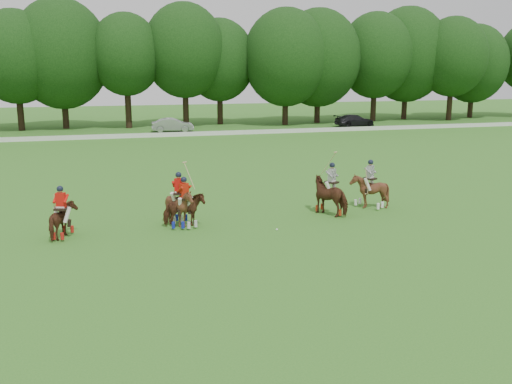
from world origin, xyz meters
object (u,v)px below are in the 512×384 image
object	(u,v)px
polo_red_c	(179,207)
polo_red_a	(62,220)
polo_red_b	(185,209)
polo_stripe_a	(331,195)
polo_ball	(277,230)
polo_stripe_b	(369,191)
car_right	(355,121)
car_mid	(173,125)

from	to	relation	value
polo_red_c	polo_red_a	bearing A→B (deg)	-174.83
polo_red_a	polo_red_b	xyz separation A→B (m)	(4.98, 0.26, 0.02)
polo_stripe_a	polo_ball	xyz separation A→B (m)	(-3.31, -1.98, -0.85)
polo_red_b	polo_stripe_b	bearing A→B (deg)	5.85
polo_red_c	polo_stripe_a	world-z (taller)	polo_stripe_a
polo_red_b	polo_red_c	world-z (taller)	polo_red_b
car_right	polo_red_a	xyz separation A→B (m)	(-31.17, -38.35, 0.06)
polo_red_b	polo_red_c	distance (m)	0.28
car_right	polo_red_c	xyz separation A→B (m)	(-26.38, -37.91, 0.17)
polo_red_b	polo_stripe_a	size ratio (longest dim) A/B	0.92
polo_red_c	polo_ball	size ratio (longest dim) A/B	26.49
car_right	polo_red_a	bearing A→B (deg)	137.23
car_right	polo_red_c	world-z (taller)	polo_red_c
polo_red_c	polo_stripe_b	world-z (taller)	polo_stripe_b
car_mid	car_right	size ratio (longest dim) A/B	0.93
car_mid	car_right	world-z (taller)	car_mid
car_right	polo_red_b	size ratio (longest dim) A/B	1.75
polo_red_b	polo_ball	xyz separation A→B (m)	(3.64, -1.64, -0.73)
polo_ball	car_right	bearing A→B (deg)	60.42
polo_red_c	polo_ball	bearing A→B (deg)	-25.37
car_right	polo_stripe_b	distance (m)	40.84
polo_red_a	polo_red_c	bearing A→B (deg)	5.17
car_right	polo_red_b	distance (m)	46.22
polo_red_c	polo_stripe_b	distance (m)	9.45
polo_red_b	polo_red_c	bearing A→B (deg)	137.61
polo_red_c	polo_ball	xyz separation A→B (m)	(3.83, -1.82, -0.82)
polo_red_a	polo_stripe_b	size ratio (longest dim) A/B	0.90
car_right	polo_stripe_a	distance (m)	42.37
polo_stripe_a	car_mid	bearing A→B (deg)	93.41
car_mid	polo_ball	size ratio (longest dim) A/B	49.77
car_mid	polo_stripe_a	distance (m)	37.82
polo_stripe_b	polo_ball	bearing A→B (deg)	-155.15
car_right	polo_ball	size ratio (longest dim) A/B	53.32
polo_red_a	polo_stripe_a	size ratio (longest dim) A/B	0.72
polo_ball	polo_red_c	bearing A→B (deg)	154.63
polo_red_c	polo_stripe_a	distance (m)	7.15
polo_ball	car_mid	bearing A→B (deg)	88.47
polo_red_c	polo_stripe_a	xyz separation A→B (m)	(7.14, 0.16, 0.03)
polo_red_c	car_right	bearing A→B (deg)	55.17
polo_red_a	polo_ball	distance (m)	8.76
polo_red_b	polo_ball	bearing A→B (deg)	-24.26
polo_ball	polo_stripe_b	bearing A→B (deg)	24.85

